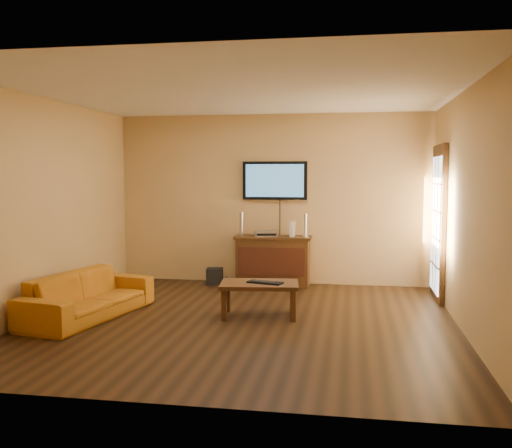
% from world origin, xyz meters
% --- Properties ---
extents(ground_plane, '(5.00, 5.00, 0.00)m').
position_xyz_m(ground_plane, '(0.00, 0.00, 0.00)').
color(ground_plane, black).
rests_on(ground_plane, ground).
extents(room_walls, '(5.00, 5.00, 5.00)m').
position_xyz_m(room_walls, '(0.00, 0.62, 1.69)').
color(room_walls, tan).
rests_on(room_walls, ground).
extents(french_door, '(0.07, 1.02, 2.22)m').
position_xyz_m(french_door, '(2.46, 1.70, 1.05)').
color(french_door, '#3B210D').
rests_on(french_door, ground).
extents(media_console, '(1.19, 0.46, 0.78)m').
position_xyz_m(media_console, '(0.05, 2.26, 0.39)').
color(media_console, '#3B210D').
rests_on(media_console, ground).
extents(television, '(1.03, 0.08, 0.61)m').
position_xyz_m(television, '(0.05, 2.45, 1.65)').
color(television, black).
rests_on(television, ground).
extents(coffee_table, '(1.01, 0.68, 0.43)m').
position_xyz_m(coffee_table, '(0.16, 0.27, 0.36)').
color(coffee_table, '#3B210D').
rests_on(coffee_table, ground).
extents(sofa, '(0.89, 1.95, 0.73)m').
position_xyz_m(sofa, '(-1.91, -0.11, 0.37)').
color(sofa, '#B86C14').
rests_on(sofa, ground).
extents(speaker_left, '(0.10, 0.10, 0.37)m').
position_xyz_m(speaker_left, '(-0.45, 2.24, 0.95)').
color(speaker_left, silver).
rests_on(speaker_left, media_console).
extents(speaker_right, '(0.10, 0.10, 0.36)m').
position_xyz_m(speaker_right, '(0.55, 2.28, 0.94)').
color(speaker_right, silver).
rests_on(speaker_right, media_console).
extents(av_receiver, '(0.40, 0.33, 0.08)m').
position_xyz_m(av_receiver, '(-0.06, 2.23, 0.82)').
color(av_receiver, silver).
rests_on(av_receiver, media_console).
extents(game_console, '(0.07, 0.18, 0.24)m').
position_xyz_m(game_console, '(0.36, 2.26, 0.90)').
color(game_console, white).
rests_on(game_console, media_console).
extents(subwoofer, '(0.29, 0.29, 0.25)m').
position_xyz_m(subwoofer, '(-0.88, 2.21, 0.13)').
color(subwoofer, black).
rests_on(subwoofer, ground).
extents(bottle, '(0.07, 0.07, 0.20)m').
position_xyz_m(bottle, '(-0.61, 1.84, 0.09)').
color(bottle, white).
rests_on(bottle, ground).
extents(keyboard, '(0.46, 0.27, 0.03)m').
position_xyz_m(keyboard, '(0.23, 0.24, 0.44)').
color(keyboard, black).
rests_on(keyboard, coffee_table).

